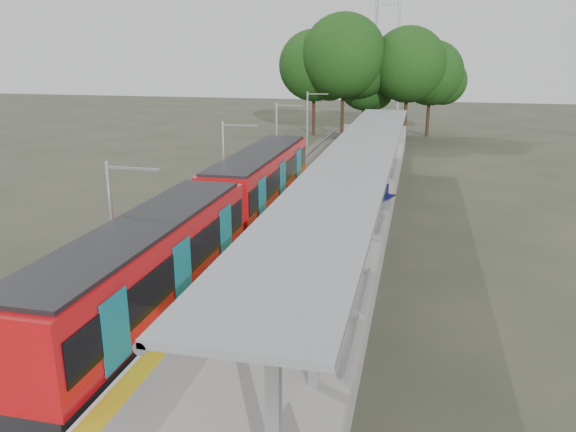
# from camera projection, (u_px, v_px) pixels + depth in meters

# --- Properties ---
(trackbed) EXTENTS (3.00, 70.00, 0.24)m
(trackbed) POSITION_uv_depth(u_px,v_px,m) (261.00, 211.00, 32.67)
(trackbed) COLOR #59544C
(trackbed) RESTS_ON ground
(platform) EXTENTS (6.00, 50.00, 1.00)m
(platform) POSITION_uv_depth(u_px,v_px,m) (337.00, 210.00, 31.58)
(platform) COLOR gray
(platform) RESTS_ON ground
(tactile_strip) EXTENTS (0.60, 50.00, 0.02)m
(tactile_strip) POSITION_uv_depth(u_px,v_px,m) (293.00, 198.00, 31.99)
(tactile_strip) COLOR yellow
(tactile_strip) RESTS_ON platform
(end_fence) EXTENTS (6.00, 0.10, 1.20)m
(end_fence) POSITION_uv_depth(u_px,v_px,m) (374.00, 131.00, 54.58)
(end_fence) COLOR #9EA0A5
(end_fence) RESTS_ON platform
(train) EXTENTS (2.74, 27.60, 3.62)m
(train) POSITION_uv_depth(u_px,v_px,m) (217.00, 212.00, 25.45)
(train) COLOR black
(train) RESTS_ON ground
(canopy) EXTENTS (3.27, 38.00, 3.66)m
(canopy) POSITION_uv_depth(u_px,v_px,m) (361.00, 158.00, 26.62)
(canopy) COLOR #9EA0A5
(canopy) RESTS_ON platform
(tree_cluster) EXTENTS (19.72, 11.62, 12.99)m
(tree_cluster) POSITION_uv_depth(u_px,v_px,m) (367.00, 65.00, 59.41)
(tree_cluster) COLOR #382316
(tree_cluster) RESTS_ON ground
(catenary_masts) EXTENTS (2.08, 48.16, 5.40)m
(catenary_masts) POSITION_uv_depth(u_px,v_px,m) (225.00, 166.00, 31.32)
(catenary_masts) COLOR #9EA0A5
(catenary_masts) RESTS_ON ground
(bench_mid) EXTENTS (1.00, 1.66, 1.09)m
(bench_mid) POSITION_uv_depth(u_px,v_px,m) (384.00, 196.00, 30.26)
(bench_mid) COLOR #0F134F
(bench_mid) RESTS_ON platform
(bench_far) EXTENTS (0.57, 1.48, 0.99)m
(bench_far) POSITION_uv_depth(u_px,v_px,m) (378.00, 169.00, 37.30)
(bench_far) COLOR #0F134F
(bench_far) RESTS_ON platform
(info_pillar_near) EXTENTS (0.37, 0.37, 1.62)m
(info_pillar_near) POSITION_uv_depth(u_px,v_px,m) (316.00, 237.00, 23.18)
(info_pillar_near) COLOR beige
(info_pillar_near) RESTS_ON platform
(info_pillar_far) EXTENTS (0.40, 0.40, 1.79)m
(info_pillar_far) POSITION_uv_depth(u_px,v_px,m) (361.00, 162.00, 38.53)
(info_pillar_far) COLOR beige
(info_pillar_far) RESTS_ON platform
(litter_bin) EXTENTS (0.57, 0.57, 0.96)m
(litter_bin) POSITION_uv_depth(u_px,v_px,m) (349.00, 198.00, 30.09)
(litter_bin) COLOR #9EA0A5
(litter_bin) RESTS_ON platform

